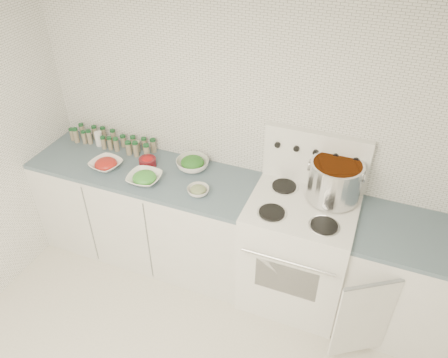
{
  "coord_description": "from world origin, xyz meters",
  "views": [
    {
      "loc": [
        0.83,
        -1.22,
        2.9
      ],
      "look_at": [
        -0.1,
        1.14,
        1.03
      ],
      "focal_mm": 35.0,
      "sensor_mm": 36.0,
      "label": 1
    }
  ],
  "objects_px": {
    "stock_pot": "(335,179)",
    "bowl_tomato": "(106,164)",
    "stove": "(297,248)",
    "bowl_snowpea": "(144,178)"
  },
  "relations": [
    {
      "from": "stove",
      "to": "stock_pot",
      "type": "height_order",
      "value": "stove"
    },
    {
      "from": "stock_pot",
      "to": "bowl_tomato",
      "type": "bearing_deg",
      "value": -172.38
    },
    {
      "from": "stock_pot",
      "to": "bowl_tomato",
      "type": "xyz_separation_m",
      "value": [
        -1.75,
        -0.23,
        -0.16
      ]
    },
    {
      "from": "stock_pot",
      "to": "bowl_snowpea",
      "type": "bearing_deg",
      "value": -168.22
    },
    {
      "from": "stove",
      "to": "bowl_snowpea",
      "type": "height_order",
      "value": "stove"
    },
    {
      "from": "stock_pot",
      "to": "bowl_snowpea",
      "type": "xyz_separation_m",
      "value": [
        -1.37,
        -0.29,
        -0.16
      ]
    },
    {
      "from": "stove",
      "to": "bowl_snowpea",
      "type": "xyz_separation_m",
      "value": [
        -1.2,
        -0.14,
        0.44
      ]
    },
    {
      "from": "stove",
      "to": "stock_pot",
      "type": "xyz_separation_m",
      "value": [
        0.17,
        0.15,
        0.6
      ]
    },
    {
      "from": "stove",
      "to": "stock_pot",
      "type": "bearing_deg",
      "value": 41.13
    },
    {
      "from": "stove",
      "to": "bowl_snowpea",
      "type": "relative_size",
      "value": 5.13
    }
  ]
}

